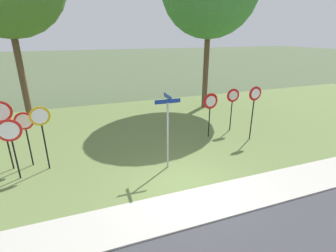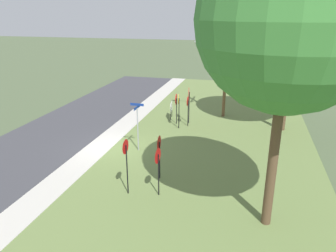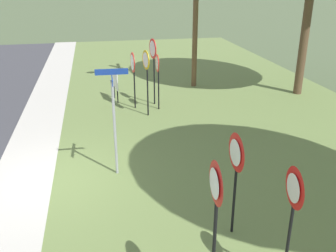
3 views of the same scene
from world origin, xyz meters
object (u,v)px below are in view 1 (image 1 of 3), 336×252
at_px(stop_sign_near_left, 41,125).
at_px(yield_sign_far_left, 210,105).
at_px(stop_sign_far_center, 11,137).
at_px(yield_sign_near_left, 254,101).
at_px(street_name_post, 168,126).
at_px(yield_sign_near_right, 233,100).
at_px(stop_sign_near_right, 2,120).
at_px(stop_sign_far_left, 25,128).

height_order(stop_sign_near_left, yield_sign_far_left, stop_sign_near_left).
distance_m(stop_sign_far_center, yield_sign_near_left, 10.01).
relative_size(stop_sign_far_center, street_name_post, 0.78).
relative_size(yield_sign_near_left, yield_sign_near_right, 1.16).
bearing_deg(yield_sign_far_left, stop_sign_far_center, -174.01).
xyz_separation_m(stop_sign_near_right, stop_sign_far_center, (0.36, -0.85, -0.34)).
bearing_deg(yield_sign_far_left, yield_sign_near_left, -31.10).
relative_size(stop_sign_near_right, yield_sign_near_right, 1.19).
bearing_deg(stop_sign_far_center, yield_sign_far_left, 2.89).
xyz_separation_m(stop_sign_far_left, street_name_post, (4.95, -1.98, 0.14)).
xyz_separation_m(stop_sign_near_right, yield_sign_far_left, (8.62, 0.23, -0.32)).
bearing_deg(yield_sign_far_left, stop_sign_near_left, -176.08).
bearing_deg(yield_sign_far_left, yield_sign_near_right, 12.90).
bearing_deg(yield_sign_near_left, stop_sign_far_left, 176.18).
bearing_deg(stop_sign_near_left, yield_sign_far_left, -5.86).
bearing_deg(stop_sign_far_left, stop_sign_near_right, -175.07).
xyz_separation_m(stop_sign_far_left, yield_sign_near_left, (9.69, -0.82, 0.37)).
xyz_separation_m(stop_sign_near_left, yield_sign_near_right, (8.83, 1.08, -0.13)).
bearing_deg(stop_sign_far_center, stop_sign_near_left, 18.03).
distance_m(stop_sign_far_left, yield_sign_far_left, 7.95).
relative_size(stop_sign_near_left, street_name_post, 0.86).
bearing_deg(yield_sign_near_left, street_name_post, -165.22).
bearing_deg(stop_sign_near_right, yield_sign_near_left, -14.20).
bearing_deg(yield_sign_far_left, street_name_post, -145.80).
relative_size(stop_sign_near_left, stop_sign_far_center, 1.11).
bearing_deg(street_name_post, stop_sign_far_left, 159.73).
xyz_separation_m(stop_sign_far_left, yield_sign_far_left, (7.95, 0.17, 0.08)).
bearing_deg(yield_sign_near_right, stop_sign_far_left, -171.24).
bearing_deg(stop_sign_far_left, yield_sign_near_right, 2.99).
bearing_deg(yield_sign_near_left, yield_sign_far_left, 151.42).
xyz_separation_m(yield_sign_near_left, yield_sign_near_right, (-0.23, 1.38, -0.27)).
bearing_deg(stop_sign_near_right, yield_sign_far_left, -8.47).
height_order(yield_sign_near_left, yield_sign_far_left, yield_sign_near_left).
distance_m(stop_sign_far_left, street_name_post, 5.34).
height_order(stop_sign_far_center, yield_sign_near_right, yield_sign_near_right).
relative_size(stop_sign_near_right, yield_sign_far_left, 1.20).
bearing_deg(yield_sign_near_right, yield_sign_far_left, -160.23).
xyz_separation_m(yield_sign_near_right, street_name_post, (-4.51, -2.54, 0.04)).
bearing_deg(yield_sign_near_right, street_name_post, -145.23).
xyz_separation_m(stop_sign_far_center, yield_sign_near_right, (9.77, 1.47, 0.05)).
height_order(stop_sign_near_left, yield_sign_near_right, stop_sign_near_left).
height_order(yield_sign_near_left, yield_sign_near_right, yield_sign_near_left).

